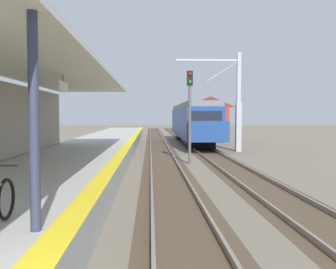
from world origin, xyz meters
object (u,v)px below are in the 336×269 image
rail_signal_post (190,107)px  distant_trackside_house (211,113)px  catenary_pylon_far_side (235,104)px  approaching_train (193,121)px

rail_signal_post → distant_trackside_house: (8.98, 46.94, 0.14)m
distant_trackside_house → catenary_pylon_far_side: bearing=-96.8°
approaching_train → rail_signal_post: size_ratio=3.77×
approaching_train → distant_trackside_house: (7.02, 31.77, 1.16)m
catenary_pylon_far_side → distant_trackside_house: size_ratio=1.14×
rail_signal_post → catenary_pylon_far_side: (4.22, 7.24, 0.41)m
approaching_train → catenary_pylon_far_side: 8.36m
approaching_train → distant_trackside_house: bearing=77.5°
rail_signal_post → distant_trackside_house: distant_trackside_house is taller
rail_signal_post → distant_trackside_house: size_ratio=0.79×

